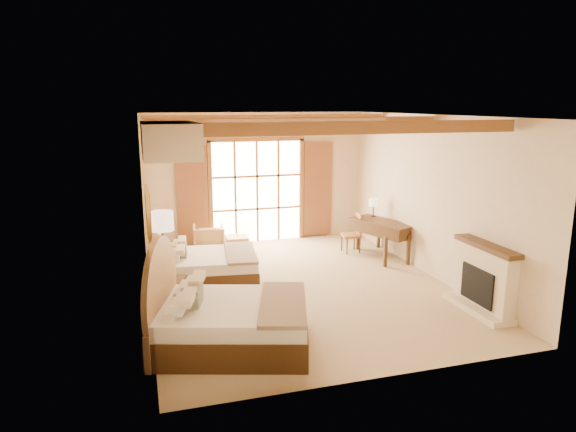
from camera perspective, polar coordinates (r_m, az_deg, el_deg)
name	(u,v)px	position (r m, az deg, el deg)	size (l,w,h in m)	color
floor	(299,286)	(9.90, 1.19, -7.75)	(7.00, 7.00, 0.00)	tan
wall_back	(256,178)	(12.80, -3.54, 4.26)	(5.50, 5.50, 0.00)	beige
wall_left	(145,212)	(9.03, -15.63, 0.38)	(7.00, 7.00, 0.00)	beige
wall_right	(430,196)	(10.61, 15.53, 2.13)	(7.00, 7.00, 0.00)	beige
ceiling	(299,115)	(9.29, 1.27, 11.11)	(7.00, 7.00, 0.00)	#A86839
ceiling_beams	(299,122)	(9.30, 1.27, 10.37)	(5.39, 4.60, 0.18)	brown
french_doors	(257,192)	(12.79, -3.46, 2.67)	(3.95, 0.08, 2.60)	white
fireplace	(483,281)	(9.20, 20.90, -6.80)	(0.46, 1.40, 1.16)	beige
painting	(148,213)	(8.27, -15.27, 0.38)	(0.06, 0.95, 0.75)	gold
canopy_valance	(170,140)	(6.88, -13.02, 8.25)	(0.70, 1.40, 0.45)	beige
bed_near	(221,320)	(7.45, -7.43, -11.34)	(2.57, 2.15, 1.41)	#452A13
bed_far	(200,265)	(10.04, -9.71, -5.37)	(2.05, 1.65, 1.24)	#452A13
nightstand	(170,295)	(8.85, -12.93, -8.59)	(0.48, 0.48, 0.58)	#452A13
floor_lamp	(162,228)	(8.44, -13.80, -1.25)	(0.37, 0.37, 1.73)	#342418
armchair	(209,239)	(12.08, -8.79, -2.53)	(0.70, 0.72, 0.65)	tan
ottoman	(237,244)	(12.13, -5.68, -3.09)	(0.50, 0.50, 0.36)	tan
desk	(382,238)	(11.79, 10.41, -2.38)	(1.17, 1.66, 0.82)	#452A13
desk_chair	(352,240)	(12.09, 7.10, -2.68)	(0.46, 0.46, 0.91)	#B76C37
desk_lamp	(374,203)	(12.12, 9.49, 1.44)	(0.21, 0.21, 0.42)	#342418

